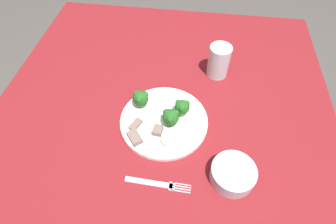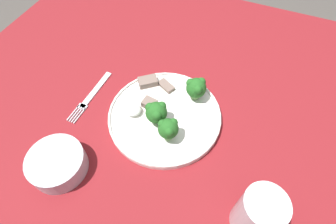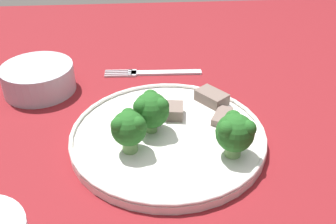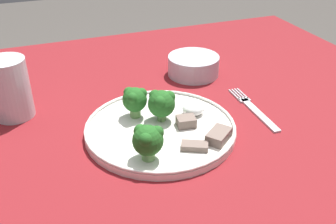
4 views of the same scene
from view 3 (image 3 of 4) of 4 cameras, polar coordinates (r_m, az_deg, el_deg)
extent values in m
cube|color=maroon|center=(0.57, 1.37, -6.48)|extent=(1.28, 1.14, 0.03)
cylinder|color=brown|center=(1.36, 20.51, -1.06)|extent=(0.06, 0.06, 0.70)
cylinder|color=white|center=(0.57, -0.02, -3.75)|extent=(0.28, 0.28, 0.01)
torus|color=white|center=(0.56, -0.02, -3.02)|extent=(0.28, 0.28, 0.01)
cube|color=silver|center=(0.74, -0.07, 5.76)|extent=(0.02, 0.13, 0.00)
cube|color=silver|center=(0.74, -5.20, 5.64)|extent=(0.02, 0.02, 0.00)
cube|color=silver|center=(0.75, -7.14, 5.94)|extent=(0.00, 0.05, 0.00)
cube|color=silver|center=(0.75, -7.17, 5.70)|extent=(0.00, 0.05, 0.00)
cube|color=silver|center=(0.74, -7.20, 5.45)|extent=(0.00, 0.05, 0.00)
cube|color=silver|center=(0.74, -7.24, 5.21)|extent=(0.00, 0.05, 0.00)
cylinder|color=#B7BCC6|center=(0.71, -18.28, 4.64)|extent=(0.12, 0.12, 0.05)
cylinder|color=white|center=(0.72, -18.24, 4.44)|extent=(0.10, 0.10, 0.04)
cylinder|color=#709E56|center=(0.53, -5.55, -4.70)|extent=(0.02, 0.02, 0.02)
sphere|color=#215B1E|center=(0.51, -5.71, -2.38)|extent=(0.05, 0.05, 0.05)
sphere|color=#215B1E|center=(0.52, -5.76, -0.52)|extent=(0.02, 0.02, 0.02)
sphere|color=#215B1E|center=(0.50, -7.18, -1.94)|extent=(0.02, 0.02, 0.02)
sphere|color=#215B1E|center=(0.50, -4.38, -1.81)|extent=(0.02, 0.02, 0.02)
cylinder|color=#709E56|center=(0.53, 9.42, -5.32)|extent=(0.02, 0.02, 0.02)
sphere|color=#215B1E|center=(0.51, 9.69, -2.99)|extent=(0.05, 0.05, 0.05)
sphere|color=#215B1E|center=(0.52, 9.45, -0.97)|extent=(0.02, 0.02, 0.02)
sphere|color=#215B1E|center=(0.50, 8.52, -2.54)|extent=(0.02, 0.02, 0.02)
sphere|color=#215B1E|center=(0.50, 11.47, -2.37)|extent=(0.02, 0.02, 0.02)
cylinder|color=#709E56|center=(0.57, -2.41, -2.00)|extent=(0.02, 0.02, 0.02)
sphere|color=#215B1E|center=(0.55, -2.48, 0.25)|extent=(0.05, 0.05, 0.05)
sphere|color=#215B1E|center=(0.56, -2.57, 2.12)|extent=(0.02, 0.02, 0.02)
sphere|color=#215B1E|center=(0.54, -3.90, 0.76)|extent=(0.02, 0.02, 0.02)
sphere|color=#215B1E|center=(0.54, -1.04, 0.89)|extent=(0.02, 0.02, 0.02)
cube|color=#756056|center=(0.60, 7.89, -0.65)|extent=(0.05, 0.04, 0.01)
cube|color=#756056|center=(0.60, 0.46, 0.14)|extent=(0.04, 0.03, 0.02)
cube|color=#756056|center=(0.63, 6.35, 2.14)|extent=(0.06, 0.06, 0.02)
ellipsoid|color=white|center=(0.62, -2.58, 1.78)|extent=(0.04, 0.04, 0.02)
camera|label=1|loc=(0.99, -11.03, 53.11)|focal=28.00mm
camera|label=2|loc=(0.47, -69.28, 42.92)|focal=28.00mm
camera|label=4|loc=(0.66, 70.38, 18.19)|focal=42.00mm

